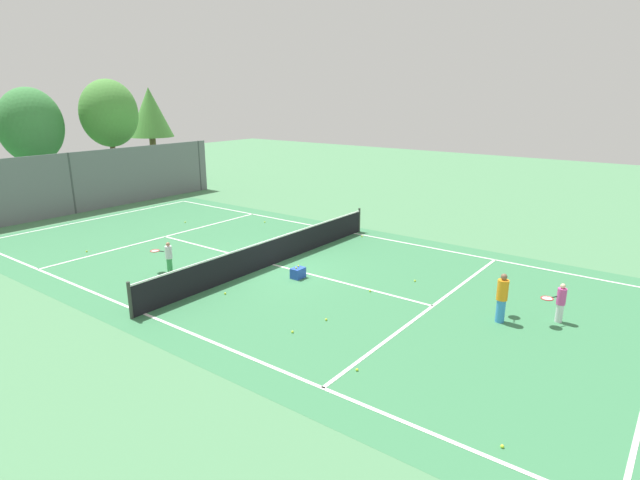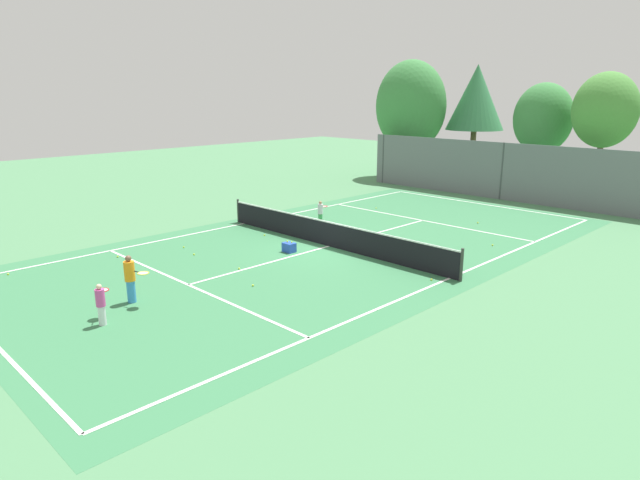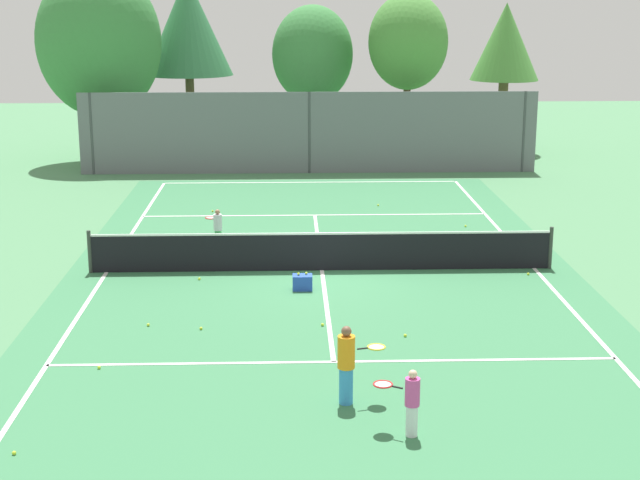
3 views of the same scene
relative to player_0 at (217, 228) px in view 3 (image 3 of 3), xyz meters
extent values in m
plane|color=#4C8456|center=(2.83, -2.37, -0.58)|extent=(80.00, 80.00, 0.00)
cube|color=#387A4C|center=(2.83, -2.37, -0.58)|extent=(13.00, 25.00, 0.00)
cube|color=white|center=(-2.67, -2.37, -0.58)|extent=(0.10, 24.00, 0.01)
cube|color=white|center=(8.33, -2.37, -0.58)|extent=(0.10, 24.00, 0.01)
cube|color=white|center=(2.83, 9.63, -0.58)|extent=(11.00, 0.10, 0.01)
cube|color=white|center=(2.83, -8.77, -0.58)|extent=(11.00, 0.10, 0.01)
cube|color=white|center=(2.83, 4.03, -0.58)|extent=(11.00, 0.10, 0.01)
cube|color=white|center=(2.83, -2.37, -0.58)|extent=(0.10, 12.80, 0.01)
cylinder|color=#333833|center=(-3.07, -2.37, -0.03)|extent=(0.10, 0.10, 1.10)
cylinder|color=#333833|center=(8.73, -2.37, -0.03)|extent=(0.10, 0.10, 1.10)
cube|color=black|center=(2.83, -2.37, -0.11)|extent=(11.80, 0.03, 0.95)
cube|color=white|center=(2.83, -2.37, 0.39)|extent=(11.80, 0.04, 0.05)
cube|color=slate|center=(2.83, 11.63, 1.02)|extent=(18.00, 0.06, 3.20)
cylinder|color=#3F4447|center=(-5.67, 11.63, 1.02)|extent=(0.12, 0.12, 3.20)
cylinder|color=#3F4447|center=(2.83, 11.63, 1.02)|extent=(0.12, 0.12, 3.20)
cylinder|color=#3F4447|center=(11.33, 11.63, 1.02)|extent=(0.12, 0.12, 3.20)
cylinder|color=brown|center=(6.99, 14.31, 1.17)|extent=(0.30, 0.30, 3.51)
ellipsoid|color=#4C8E3D|center=(6.99, 14.31, 4.40)|extent=(3.29, 3.47, 3.95)
cylinder|color=brown|center=(-5.76, 14.58, 0.75)|extent=(0.39, 0.39, 2.67)
ellipsoid|color=#3D8442|center=(-5.76, 14.58, 4.40)|extent=(5.14, 4.12, 6.17)
cylinder|color=brown|center=(-2.36, 17.37, 1.12)|extent=(0.39, 0.39, 3.40)
cone|color=#337547|center=(-2.36, 17.37, 4.99)|extent=(3.91, 3.91, 4.34)
cylinder|color=brown|center=(3.07, 15.80, 0.84)|extent=(0.29, 0.29, 2.84)
ellipsoid|color=#3D8442|center=(3.07, 15.80, 3.82)|extent=(3.46, 3.33, 4.16)
cylinder|color=brown|center=(11.59, 16.80, 1.01)|extent=(0.43, 0.43, 3.19)
cone|color=#4C8E3D|center=(11.59, 16.80, 4.29)|extent=(3.02, 3.02, 3.36)
cylinder|color=#3FA559|center=(0.02, -0.03, -0.32)|extent=(0.19, 0.19, 0.52)
cylinder|color=silver|center=(0.02, -0.03, 0.16)|extent=(0.24, 0.24, 0.45)
sphere|color=#A37556|center=(0.02, -0.03, 0.46)|extent=(0.14, 0.14, 0.14)
cylinder|color=black|center=(-0.10, 0.21, 0.18)|extent=(0.11, 0.19, 0.03)
torus|color=red|center=(-0.21, 0.43, 0.18)|extent=(0.44, 0.44, 0.03)
cylinder|color=silver|center=(-0.21, 0.43, 0.18)|extent=(0.37, 0.37, 0.00)
cylinder|color=silver|center=(3.93, -12.02, -0.32)|extent=(0.19, 0.19, 0.53)
cylinder|color=#D14799|center=(3.93, -12.02, 0.17)|extent=(0.24, 0.24, 0.46)
sphere|color=beige|center=(3.93, -12.02, 0.48)|extent=(0.14, 0.14, 0.14)
cylinder|color=black|center=(3.70, -11.88, 0.20)|extent=(0.19, 0.13, 0.03)
torus|color=red|center=(3.48, -11.75, 0.20)|extent=(0.45, 0.45, 0.03)
cylinder|color=silver|center=(3.48, -11.75, 0.20)|extent=(0.38, 0.38, 0.00)
cylinder|color=#388CD8|center=(2.95, -10.71, -0.25)|extent=(0.24, 0.24, 0.66)
cylinder|color=orange|center=(2.95, -10.71, 0.36)|extent=(0.30, 0.30, 0.58)
sphere|color=brown|center=(2.95, -10.71, 0.74)|extent=(0.18, 0.18, 0.18)
cylinder|color=black|center=(3.24, -10.63, 0.39)|extent=(0.20, 0.08, 0.03)
torus|color=yellow|center=(3.48, -10.57, 0.39)|extent=(0.41, 0.41, 0.03)
cylinder|color=silver|center=(3.48, -10.57, 0.39)|extent=(0.34, 0.34, 0.00)
cube|color=blue|center=(2.30, -4.02, -0.40)|extent=(0.47, 0.35, 0.36)
sphere|color=#CCE533|center=(2.21, -4.02, -0.19)|extent=(0.07, 0.07, 0.07)
sphere|color=#CCE533|center=(2.40, -3.97, -0.19)|extent=(0.07, 0.07, 0.07)
sphere|color=#CCE533|center=(-0.49, 4.62, -0.55)|extent=(0.07, 0.07, 0.07)
sphere|color=#CCE533|center=(8.03, -2.98, -0.55)|extent=(0.07, 0.07, 0.07)
sphere|color=#CCE533|center=(-2.28, -12.48, -0.55)|extent=(0.07, 0.07, 0.07)
sphere|color=#CCE533|center=(2.69, -6.68, -0.55)|extent=(0.07, 0.07, 0.07)
sphere|color=#CCE533|center=(7.38, 2.26, -0.55)|extent=(0.07, 0.07, 0.07)
sphere|color=#CCE533|center=(-1.63, -8.98, -0.55)|extent=(0.07, 0.07, 0.07)
sphere|color=#CCE533|center=(4.99, 5.35, -0.55)|extent=(0.07, 0.07, 0.07)
sphere|color=#CCE533|center=(4.38, -7.41, -0.55)|extent=(0.07, 0.07, 0.07)
sphere|color=#CCE533|center=(0.11, -6.83, -0.55)|extent=(0.07, 0.07, 0.07)
sphere|color=#CCE533|center=(-0.25, -3.14, -0.55)|extent=(0.07, 0.07, 0.07)
sphere|color=#CCE533|center=(-1.04, -6.56, -0.55)|extent=(0.07, 0.07, 0.07)
camera|label=1|loc=(-10.39, -14.51, 5.49)|focal=28.57mm
camera|label=2|loc=(17.33, -17.41, 5.29)|focal=30.81mm
camera|label=3|loc=(1.98, -26.26, 6.30)|focal=54.35mm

